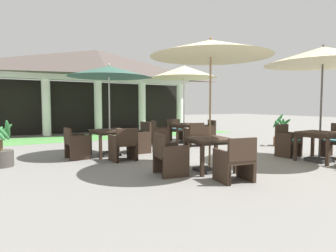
{
  "coord_description": "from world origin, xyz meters",
  "views": [
    {
      "loc": [
        -4.2,
        -5.38,
        1.44
      ],
      "look_at": [
        -0.19,
        1.64,
        0.85
      ],
      "focal_mm": 31.07,
      "sensor_mm": 36.0,
      "label": 1
    }
  ],
  "objects_px": {
    "patio_umbrella_near_foreground": "(109,73)",
    "patio_chair_mid_right_east": "(207,131)",
    "patio_umbrella_mid_right": "(184,72)",
    "patio_chair_mid_left_west": "(169,155)",
    "patio_table_mid_left": "(210,143)",
    "patio_chair_mid_right_west": "(159,133)",
    "patio_table_far_back": "(320,136)",
    "patio_umbrella_far_back": "(323,56)",
    "patio_chair_far_back_north": "(287,142)",
    "patio_umbrella_mid_left": "(211,49)",
    "patio_table_mid_right": "(184,126)",
    "patio_chair_near_foreground_east": "(140,139)",
    "patio_chair_near_foreground_west": "(76,143)",
    "patio_chair_mid_right_south": "(194,135)",
    "patio_chair_mid_left_south": "(235,161)",
    "terracotta_urn": "(157,134)",
    "patio_chair_mid_right_north": "(175,130)",
    "potted_palm_right_edge": "(280,136)",
    "patio_table_near_foreground": "(110,133)",
    "potted_palm_left_edge": "(1,153)",
    "patio_chair_near_foreground_south": "(124,145)"
  },
  "relations": [
    {
      "from": "patio_chair_mid_left_west",
      "to": "patio_chair_far_back_north",
      "type": "relative_size",
      "value": 0.97
    },
    {
      "from": "patio_chair_near_foreground_west",
      "to": "patio_umbrella_far_back",
      "type": "xyz_separation_m",
      "value": [
        5.3,
        -3.46,
        2.24
      ]
    },
    {
      "from": "patio_chair_mid_right_east",
      "to": "patio_umbrella_far_back",
      "type": "distance_m",
      "value": 5.13
    },
    {
      "from": "patio_umbrella_mid_left",
      "to": "patio_chair_far_back_north",
      "type": "distance_m",
      "value": 3.75
    },
    {
      "from": "patio_chair_near_foreground_east",
      "to": "patio_umbrella_far_back",
      "type": "xyz_separation_m",
      "value": [
        3.39,
        -3.56,
        2.23
      ]
    },
    {
      "from": "patio_umbrella_mid_left",
      "to": "patio_chair_mid_left_west",
      "type": "xyz_separation_m",
      "value": [
        -0.95,
        0.13,
        -2.21
      ]
    },
    {
      "from": "patio_umbrella_far_back",
      "to": "patio_chair_far_back_north",
      "type": "distance_m",
      "value": 2.41
    },
    {
      "from": "patio_umbrella_near_foreground",
      "to": "patio_umbrella_mid_right",
      "type": "height_order",
      "value": "patio_umbrella_mid_right"
    },
    {
      "from": "patio_umbrella_mid_right",
      "to": "patio_chair_mid_right_north",
      "type": "relative_size",
      "value": 3.51
    },
    {
      "from": "patio_chair_near_foreground_west",
      "to": "patio_chair_mid_right_south",
      "type": "xyz_separation_m",
      "value": [
        4.1,
        0.39,
        -0.02
      ]
    },
    {
      "from": "patio_chair_near_foreground_south",
      "to": "potted_palm_right_edge",
      "type": "distance_m",
      "value": 5.8
    },
    {
      "from": "patio_umbrella_mid_right",
      "to": "patio_chair_mid_right_south",
      "type": "xyz_separation_m",
      "value": [
        -0.19,
        -0.95,
        -2.27
      ]
    },
    {
      "from": "patio_umbrella_mid_right",
      "to": "patio_umbrella_far_back",
      "type": "xyz_separation_m",
      "value": [
        1.01,
        -4.8,
        -0.02
      ]
    },
    {
      "from": "patio_chair_mid_left_west",
      "to": "potted_palm_left_edge",
      "type": "xyz_separation_m",
      "value": [
        -2.99,
        2.62,
        -0.07
      ]
    },
    {
      "from": "patio_chair_near_foreground_west",
      "to": "patio_chair_mid_right_south",
      "type": "bearing_deg",
      "value": 92.44
    },
    {
      "from": "patio_umbrella_mid_left",
      "to": "patio_table_mid_right",
      "type": "bearing_deg",
      "value": 63.93
    },
    {
      "from": "patio_umbrella_mid_right",
      "to": "potted_palm_left_edge",
      "type": "height_order",
      "value": "patio_umbrella_mid_right"
    },
    {
      "from": "patio_chair_mid_left_south",
      "to": "potted_palm_right_edge",
      "type": "distance_m",
      "value": 5.52
    },
    {
      "from": "patio_chair_near_foreground_east",
      "to": "terracotta_urn",
      "type": "height_order",
      "value": "patio_chair_near_foreground_east"
    },
    {
      "from": "patio_chair_mid_left_west",
      "to": "patio_table_far_back",
      "type": "distance_m",
      "value": 4.1
    },
    {
      "from": "patio_chair_near_foreground_west",
      "to": "patio_table_far_back",
      "type": "distance_m",
      "value": 6.33
    },
    {
      "from": "patio_table_near_foreground",
      "to": "patio_chair_near_foreground_west",
      "type": "distance_m",
      "value": 0.98
    },
    {
      "from": "patio_table_near_foreground",
      "to": "patio_table_mid_right",
      "type": "height_order",
      "value": "patio_table_near_foreground"
    },
    {
      "from": "patio_umbrella_near_foreground",
      "to": "patio_chair_mid_right_east",
      "type": "relative_size",
      "value": 3.07
    },
    {
      "from": "patio_chair_mid_left_west",
      "to": "patio_umbrella_far_back",
      "type": "height_order",
      "value": "patio_umbrella_far_back"
    },
    {
      "from": "patio_table_far_back",
      "to": "patio_chair_near_foreground_east",
      "type": "bearing_deg",
      "value": 133.56
    },
    {
      "from": "patio_chair_mid_left_south",
      "to": "potted_palm_right_edge",
      "type": "height_order",
      "value": "potted_palm_right_edge"
    },
    {
      "from": "patio_table_mid_right",
      "to": "patio_chair_far_back_north",
      "type": "relative_size",
      "value": 1.2
    },
    {
      "from": "patio_table_mid_left",
      "to": "patio_umbrella_mid_right",
      "type": "relative_size",
      "value": 0.33
    },
    {
      "from": "patio_umbrella_near_foreground",
      "to": "patio_umbrella_far_back",
      "type": "bearing_deg",
      "value": -38.95
    },
    {
      "from": "patio_umbrella_mid_right",
      "to": "patio_chair_mid_right_west",
      "type": "distance_m",
      "value": 2.47
    },
    {
      "from": "patio_chair_mid_right_west",
      "to": "patio_table_far_back",
      "type": "distance_m",
      "value": 5.37
    },
    {
      "from": "patio_table_near_foreground",
      "to": "terracotta_urn",
      "type": "height_order",
      "value": "patio_table_near_foreground"
    },
    {
      "from": "patio_chair_mid_left_south",
      "to": "patio_chair_mid_right_south",
      "type": "distance_m",
      "value": 4.72
    },
    {
      "from": "patio_chair_mid_right_west",
      "to": "terracotta_urn",
      "type": "distance_m",
      "value": 2.06
    },
    {
      "from": "patio_table_far_back",
      "to": "potted_palm_left_edge",
      "type": "distance_m",
      "value": 7.77
    },
    {
      "from": "patio_chair_mid_left_south",
      "to": "terracotta_urn",
      "type": "bearing_deg",
      "value": 81.61
    },
    {
      "from": "patio_chair_near_foreground_east",
      "to": "terracotta_urn",
      "type": "relative_size",
      "value": 2.5
    },
    {
      "from": "potted_palm_right_edge",
      "to": "patio_umbrella_mid_left",
      "type": "bearing_deg",
      "value": -157.56
    },
    {
      "from": "patio_umbrella_mid_right",
      "to": "patio_chair_mid_left_west",
      "type": "bearing_deg",
      "value": -126.29
    },
    {
      "from": "patio_chair_near_foreground_east",
      "to": "patio_chair_mid_left_south",
      "type": "height_order",
      "value": "patio_chair_near_foreground_east"
    },
    {
      "from": "patio_chair_near_foreground_south",
      "to": "patio_chair_mid_right_north",
      "type": "relative_size",
      "value": 1.01
    },
    {
      "from": "patio_umbrella_near_foreground",
      "to": "patio_chair_mid_right_north",
      "type": "height_order",
      "value": "patio_umbrella_near_foreground"
    },
    {
      "from": "patio_chair_mid_left_west",
      "to": "potted_palm_right_edge",
      "type": "distance_m",
      "value": 5.82
    },
    {
      "from": "patio_umbrella_mid_right",
      "to": "patio_chair_mid_right_south",
      "type": "height_order",
      "value": "patio_umbrella_mid_right"
    },
    {
      "from": "patio_chair_near_foreground_west",
      "to": "patio_chair_mid_left_south",
      "type": "xyz_separation_m",
      "value": [
        2.07,
        -3.88,
        -0.02
      ]
    },
    {
      "from": "patio_umbrella_near_foreground",
      "to": "patio_chair_mid_right_west",
      "type": "xyz_separation_m",
      "value": [
        2.38,
        1.48,
        -1.95
      ]
    },
    {
      "from": "patio_umbrella_mid_right",
      "to": "patio_chair_mid_right_north",
      "type": "height_order",
      "value": "patio_umbrella_mid_right"
    },
    {
      "from": "patio_table_mid_right",
      "to": "patio_umbrella_mid_right",
      "type": "bearing_deg",
      "value": -104.04
    },
    {
      "from": "patio_chair_mid_right_south",
      "to": "patio_table_near_foreground",
      "type": "bearing_deg",
      "value": -162.82
    }
  ]
}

